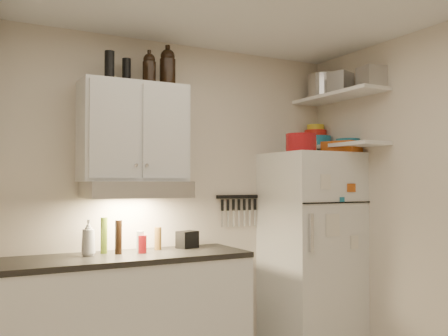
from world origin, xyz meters
name	(u,v)px	position (x,y,z in m)	size (l,w,h in m)	color
back_wall	(162,200)	(0.00, 1.51, 1.30)	(3.20, 0.02, 2.60)	beige
base_cabinet	(104,325)	(-0.55, 1.20, 0.44)	(2.10, 0.60, 0.88)	white
countertop	(105,259)	(-0.55, 1.20, 0.90)	(2.10, 0.62, 0.04)	black
upper_cabinet	(134,132)	(-0.30, 1.33, 1.83)	(0.80, 0.33, 0.75)	white
range_hood	(136,190)	(-0.30, 1.27, 1.39)	(0.76, 0.46, 0.12)	silver
fridge	(311,251)	(1.25, 1.16, 0.85)	(0.70, 0.68, 1.70)	white
shelf_hi	(338,96)	(1.45, 1.02, 2.20)	(0.30, 0.95, 0.03)	white
shelf_lo	(339,146)	(1.45, 1.02, 1.76)	(0.30, 0.95, 0.03)	white
knife_strip	(238,197)	(0.70, 1.49, 1.32)	(0.42, 0.02, 0.03)	black
dutch_oven	(301,143)	(1.02, 0.99, 1.77)	(0.25, 0.25, 0.15)	maroon
book_stack	(342,147)	(1.43, 0.97, 1.75)	(0.23, 0.29, 0.10)	#B35016
spice_jar	(313,147)	(1.23, 1.09, 1.75)	(0.06, 0.06, 0.10)	silver
stock_pot	(325,88)	(1.52, 1.29, 2.33)	(0.32, 0.32, 0.23)	silver
tin_a	(340,83)	(1.44, 0.98, 2.31)	(0.18, 0.16, 0.18)	#AAAAAD
tin_b	(371,78)	(1.52, 0.70, 2.31)	(0.18, 0.18, 0.18)	#AAAAAD
bowl_teal	(317,142)	(1.48, 1.36, 1.83)	(0.26, 0.26, 0.10)	#1A6E91
bowl_orange	(316,134)	(1.51, 1.41, 1.91)	(0.21, 0.21, 0.06)	red
bowl_yellow	(315,128)	(1.51, 1.41, 1.97)	(0.16, 0.16, 0.05)	gold
plates	(348,142)	(1.53, 0.99, 1.80)	(0.20, 0.20, 0.05)	#1A6E91
growler_a	(149,68)	(-0.20, 1.28, 2.32)	(0.10, 0.10, 0.24)	black
growler_b	(168,67)	(-0.04, 1.29, 2.35)	(0.12, 0.12, 0.29)	black
thermos_a	(126,71)	(-0.35, 1.36, 2.30)	(0.07, 0.07, 0.19)	black
thermos_b	(109,65)	(-0.51, 1.26, 2.30)	(0.07, 0.07, 0.21)	black
soap_bottle	(88,236)	(-0.65, 1.27, 1.06)	(0.11, 0.11, 0.29)	white
pepper_mill	(158,239)	(-0.10, 1.35, 1.01)	(0.05, 0.05, 0.18)	brown
oil_bottle	(104,235)	(-0.52, 1.35, 1.05)	(0.05, 0.05, 0.27)	#55701C
vinegar_bottle	(118,237)	(-0.43, 1.26, 1.04)	(0.05, 0.05, 0.25)	black
clear_bottle	(140,242)	(-0.28, 1.24, 1.00)	(0.05, 0.05, 0.16)	silver
red_jar	(142,244)	(-0.26, 1.23, 0.99)	(0.07, 0.07, 0.13)	maroon
caddy	(187,240)	(0.15, 1.34, 0.99)	(0.16, 0.11, 0.13)	black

